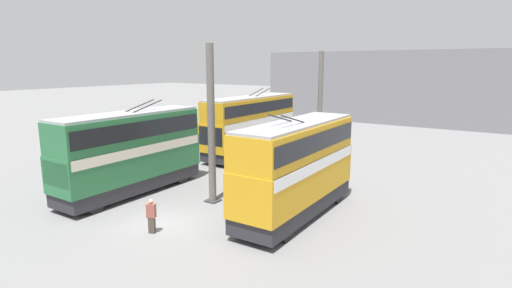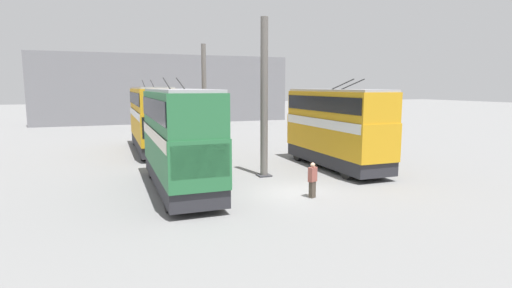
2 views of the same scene
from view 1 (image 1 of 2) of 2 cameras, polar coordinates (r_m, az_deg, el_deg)
The scene contains 10 objects.
ground_plane at distance 20.94m, azimuth -13.18°, elevation -11.00°, with size 240.00×240.00×0.00m, color slate.
depot_back_wall at distance 55.85m, azimuth 18.40°, elevation 7.59°, with size 0.50×36.00×9.71m.
support_column_near at distance 22.60m, azimuth -6.40°, elevation 2.37°, with size 0.76×0.76×8.99m.
support_column_far at distance 35.24m, azimuth 9.12°, elevation 5.45°, with size 0.76×0.76×8.99m.
bus_left_far at distance 20.62m, azimuth 5.87°, elevation -2.75°, with size 9.14×2.54×5.62m.
bus_right_near at distance 25.40m, azimuth -17.51°, elevation -0.54°, with size 9.69×2.54×5.66m.
bus_right_mid at distance 35.13m, azimuth -0.73°, elevation 3.22°, with size 11.21×2.54×5.77m.
person_aisle_midway at distance 31.01m, azimuth 3.35°, elevation -1.59°, with size 0.44×0.48×1.80m.
person_aisle_foreground at distance 19.65m, azimuth -14.72°, elevation -9.82°, with size 0.40×0.48×1.67m.
oil_drum at distance 39.63m, azimuth 7.13°, elevation 0.35°, with size 0.62×0.62×0.83m.
Camera 1 is at (-13.26, -14.21, 7.80)m, focal length 28.00 mm.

